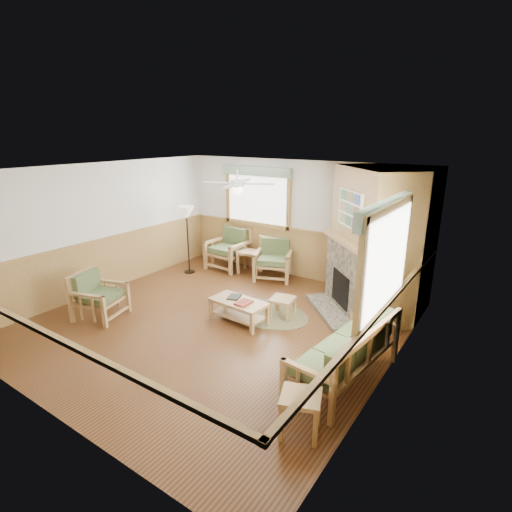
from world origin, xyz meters
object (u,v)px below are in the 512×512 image
Objects in this scene: armchair_back_right at (273,259)px; end_table_chairs at (249,262)px; armchair_back_left at (228,249)px; armchair_left at (99,295)px; coffee_table at (239,311)px; floor_lamp_right at (380,286)px; end_table_sofa at (300,414)px; footstool at (282,307)px; floor_lamp_left at (188,240)px; sofa at (344,351)px.

armchair_back_right reaches higher than end_table_chairs.
armchair_back_left is 1.82× the size of end_table_chairs.
coffee_table is at bearing -77.07° from armchair_left.
end_table_chairs is 3.78m from floor_lamp_right.
end_table_sofa reaches higher than footstool.
floor_lamp_right is at bearing 29.77° from coffee_table.
armchair_back_right is 5.06m from end_table_sofa.
floor_lamp_right reaches higher than coffee_table.
armchair_left is 0.52× the size of floor_lamp_left.
floor_lamp_left reaches higher than end_table_chairs.
armchair_left reaches higher than end_table_chairs.
armchair_left is at bearing -74.85° from sofa.
sofa is 1.15× the size of floor_lamp_right.
armchair_back_right is 2.10m from floor_lamp_left.
floor_lamp_left reaches higher than armchair_back_right.
footstool is (-1.70, 2.49, -0.07)m from end_table_sofa.
sofa is at bearing -11.41° from coffee_table.
armchair_back_right is 1.07× the size of armchair_left.
sofa is at bearing -98.29° from armchair_left.
armchair_back_left is 2.00× the size of end_table_sofa.
floor_lamp_left is at bearing 175.22° from floor_lamp_right.
end_table_chairs reaches higher than footstool.
armchair_back_right is 0.71m from end_table_chairs.
armchair_left is 1.72× the size of end_table_sofa.
coffee_table is at bearing -58.93° from end_table_chairs.
end_table_sofa is at bearing -76.43° from armchair_back_right.
coffee_table is at bearing -153.80° from floor_lamp_right.
sofa is 2.12m from footstool.
armchair_back_left is 0.68m from end_table_chairs.
end_table_chairs is at bearing -30.31° from armchair_left.
armchair_left is 4.50m from end_table_sofa.
coffee_table is at bearing -46.58° from armchair_back_left.
floor_lamp_left is at bearing 165.24° from footstool.
floor_lamp_right is at bearing -171.01° from sofa.
footstool is at bearing -165.42° from floor_lamp_right.
armchair_left reaches higher than footstool.
armchair_back_right is 2.06m from footstool.
end_table_chairs is 2.51m from footstool.
armchair_left is 0.52× the size of floor_lamp_right.
armchair_left is at bearing 172.66° from end_table_sofa.
armchair_left is at bearing -151.94° from floor_lamp_right.
coffee_table is at bearing 140.45° from end_table_sofa.
end_table_chairs is at bearing 158.27° from armchair_back_right.
armchair_back_left is at bearing 135.85° from end_table_sofa.
armchair_back_left is (-4.25, 2.88, 0.07)m from sofa.
sofa is 4.10m from armchair_back_right.
coffee_table is 3.03m from floor_lamp_left.
armchair_back_right is (-2.92, 2.88, 0.03)m from sofa.
armchair_back_right is at bearing 125.30° from end_table_sofa.
footstool is at bearing -30.78° from armchair_back_left.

